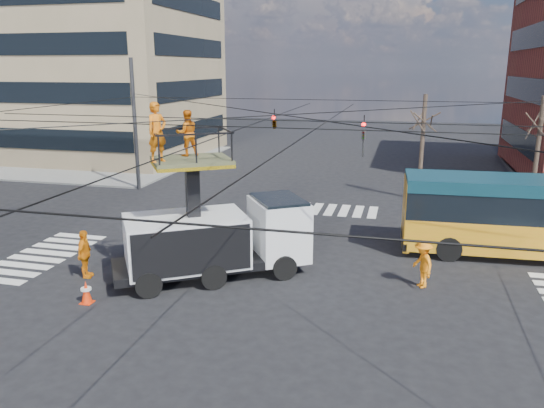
{
  "coord_description": "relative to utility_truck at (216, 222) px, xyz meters",
  "views": [
    {
      "loc": [
        4.05,
        -17.45,
        7.46
      ],
      "look_at": [
        -0.87,
        2.08,
        2.24
      ],
      "focal_mm": 35.0,
      "sensor_mm": 36.0,
      "label": 1
    }
  ],
  "objects": [
    {
      "name": "worker_ground",
      "position": [
        -4.57,
        -1.36,
        -1.14
      ],
      "size": [
        0.65,
        1.12,
        1.78
      ],
      "primitive_type": "imported",
      "rotation": [
        0.0,
        0.0,
        1.79
      ],
      "color": "orange",
      "rests_on": "ground"
    },
    {
      "name": "ground",
      "position": [
        2.39,
        0.19,
        -2.04
      ],
      "size": [
        120.0,
        120.0,
        0.0
      ],
      "primitive_type": "plane",
      "color": "black",
      "rests_on": "ground"
    },
    {
      "name": "flagger",
      "position": [
        7.29,
        0.72,
        -1.19
      ],
      "size": [
        1.05,
        1.26,
        1.7
      ],
      "primitive_type": "imported",
      "rotation": [
        0.0,
        0.0,
        -1.11
      ],
      "color": "orange",
      "rests_on": "ground"
    },
    {
      "name": "traffic_cone",
      "position": [
        -3.3,
        -3.3,
        -1.66
      ],
      "size": [
        0.36,
        0.36,
        0.76
      ],
      "primitive_type": "cone",
      "color": "#F0300A",
      "rests_on": "ground"
    },
    {
      "name": "overhead_network",
      "position": [
        2.32,
        0.6,
        2.25
      ],
      "size": [
        24.24,
        24.24,
        8.0
      ],
      "color": "#2D2D30",
      "rests_on": "ground"
    },
    {
      "name": "sidewalk_nw",
      "position": [
        -18.61,
        21.19,
        -1.98
      ],
      "size": [
        18.0,
        18.0,
        0.12
      ],
      "primitive_type": "cube",
      "color": "slate",
      "rests_on": "ground"
    },
    {
      "name": "tree_b",
      "position": [
        13.39,
        13.69,
        2.59
      ],
      "size": [
        2.0,
        2.0,
        6.0
      ],
      "color": "#382B21",
      "rests_on": "ground"
    },
    {
      "name": "tree_a",
      "position": [
        7.39,
        13.69,
        2.59
      ],
      "size": [
        2.0,
        2.0,
        6.0
      ],
      "color": "#382B21",
      "rests_on": "ground"
    },
    {
      "name": "crosswalks",
      "position": [
        2.39,
        0.19,
        -2.03
      ],
      "size": [
        22.4,
        22.4,
        0.02
      ],
      "primitive_type": null,
      "color": "silver",
      "rests_on": "ground"
    },
    {
      "name": "utility_truck",
      "position": [
        0.0,
        0.0,
        0.0
      ],
      "size": [
        7.13,
        5.73,
        6.37
      ],
      "rotation": [
        0.0,
        0.0,
        0.57
      ],
      "color": "black",
      "rests_on": "ground"
    }
  ]
}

